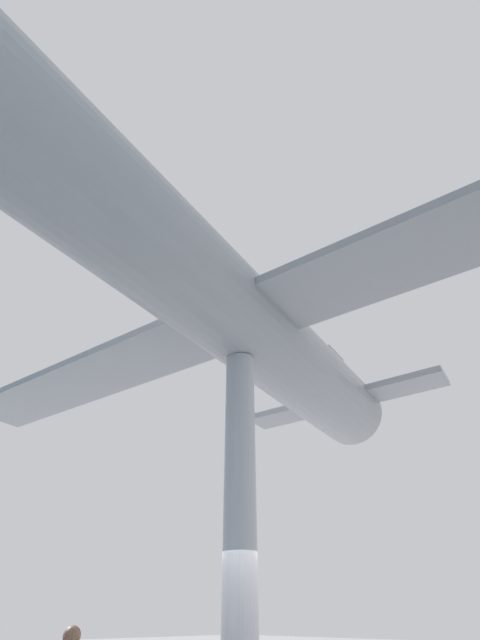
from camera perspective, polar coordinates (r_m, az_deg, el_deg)
support_pylon_central at (r=7.47m, az=0.00°, el=-25.22°), size 0.54×0.54×5.86m
suspended_airplane at (r=8.78m, az=-1.12°, el=0.99°), size 18.59×14.01×2.77m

